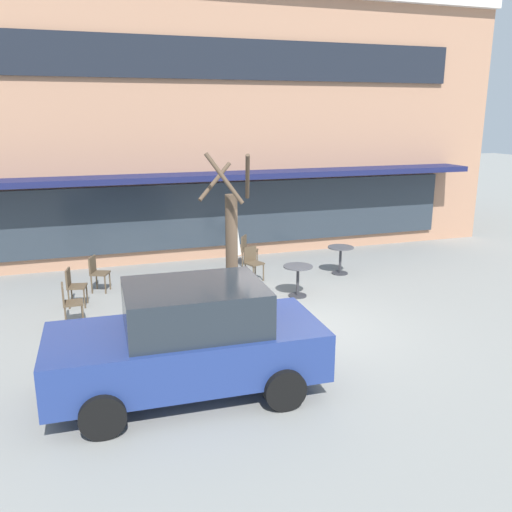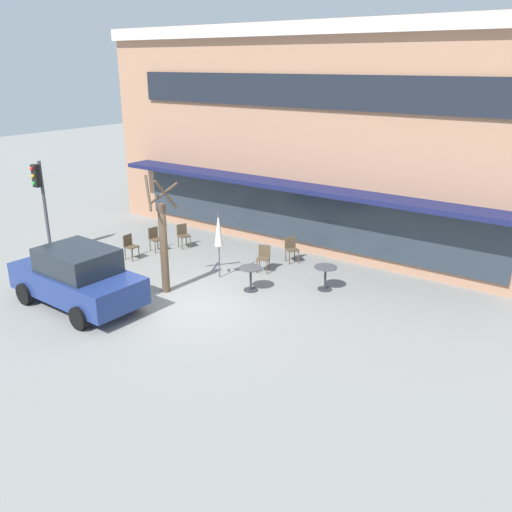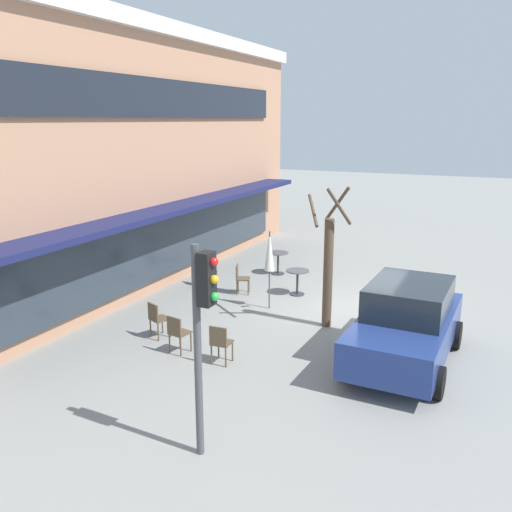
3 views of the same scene
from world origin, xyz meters
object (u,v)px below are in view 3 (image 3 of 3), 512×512
object	(u,v)px
cafe_table_streetside	(297,278)
cafe_chair_4	(157,317)
traffic_light_pole	(202,317)
cafe_table_near_wall	(278,259)
parked_sedan	(406,324)
cafe_chair_3	(178,331)
patio_umbrella_green_folded	(270,252)
cafe_chair_0	(240,277)
street_tree	(328,266)
cafe_chair_1	(220,341)
cafe_chair_2	(207,270)

from	to	relation	value
cafe_table_streetside	cafe_chair_4	world-z (taller)	cafe_chair_4
cafe_chair_4	traffic_light_pole	bearing A→B (deg)	-136.51
cafe_table_near_wall	parked_sedan	bearing A→B (deg)	-135.34
cafe_table_near_wall	cafe_chair_3	world-z (taller)	cafe_chair_3
traffic_light_pole	cafe_chair_3	bearing A→B (deg)	39.13
cafe_chair_3	patio_umbrella_green_folded	bearing A→B (deg)	-10.30
cafe_chair_0	traffic_light_pole	world-z (taller)	traffic_light_pole
cafe_chair_0	street_tree	xyz separation A→B (m)	(-1.45, -3.18, 1.06)
cafe_chair_1	street_tree	size ratio (longest dim) A/B	0.25
cafe_chair_1	cafe_chair_4	bearing A→B (deg)	72.79
cafe_table_streetside	cafe_chair_1	xyz separation A→B (m)	(-5.20, -0.20, 0.01)
cafe_chair_4	patio_umbrella_green_folded	bearing A→B (deg)	-27.37
patio_umbrella_green_folded	traffic_light_pole	distance (m)	6.96
cafe_table_streetside	parked_sedan	xyz separation A→B (m)	(-3.39, -3.76, 0.36)
cafe_chair_2	street_tree	size ratio (longest dim) A/B	0.25
cafe_chair_3	cafe_chair_1	bearing A→B (deg)	-94.61
street_tree	cafe_chair_2	bearing A→B (deg)	69.07
cafe_table_streetside	traffic_light_pole	distance (m)	8.49
cafe_chair_3	parked_sedan	xyz separation A→B (m)	(1.72, -4.70, 0.35)
cafe_chair_3	street_tree	size ratio (longest dim) A/B	0.25
cafe_chair_2	traffic_light_pole	size ratio (longest dim) A/B	0.26
street_tree	patio_umbrella_green_folded	bearing A→B (deg)	71.93
cafe_chair_1	cafe_chair_2	distance (m)	5.75
cafe_table_streetside	cafe_chair_0	size ratio (longest dim) A/B	0.85
cafe_table_near_wall	street_tree	size ratio (longest dim) A/B	0.21
patio_umbrella_green_folded	cafe_chair_4	size ratio (longest dim) A/B	2.47
cafe_chair_1	cafe_table_near_wall	bearing A→B (deg)	12.76
cafe_table_near_wall	traffic_light_pole	bearing A→B (deg)	-163.62
cafe_chair_2	parked_sedan	bearing A→B (deg)	-114.39
cafe_chair_3	street_tree	world-z (taller)	street_tree
street_tree	cafe_table_streetside	bearing A→B (deg)	37.26
cafe_chair_1	cafe_chair_0	bearing A→B (deg)	21.46
cafe_chair_4	parked_sedan	size ratio (longest dim) A/B	0.21
traffic_light_pole	cafe_chair_4	bearing A→B (deg)	43.49
cafe_chair_0	traffic_light_pole	distance (m)	8.35
patio_umbrella_green_folded	cafe_chair_3	distance (m)	3.85
cafe_chair_2	cafe_table_near_wall	bearing A→B (deg)	-34.77
street_tree	parked_sedan	bearing A→B (deg)	-120.94
patio_umbrella_green_folded	street_tree	size ratio (longest dim) A/B	0.61
street_tree	cafe_chair_3	bearing A→B (deg)	140.22
parked_sedan	street_tree	xyz separation A→B (m)	(1.31, 2.18, 0.71)
cafe_table_near_wall	cafe_chair_0	world-z (taller)	cafe_chair_0
patio_umbrella_green_folded	cafe_chair_2	size ratio (longest dim) A/B	2.47
cafe_chair_2	street_tree	distance (m)	4.93
cafe_table_near_wall	cafe_chair_3	bearing A→B (deg)	-176.26
cafe_table_streetside	parked_sedan	size ratio (longest dim) A/B	0.18
cafe_chair_4	cafe_chair_0	bearing A→B (deg)	-4.05
cafe_table_near_wall	patio_umbrella_green_folded	bearing A→B (deg)	-161.37
cafe_table_near_wall	cafe_chair_3	distance (m)	6.95
cafe_table_streetside	cafe_chair_4	bearing A→B (deg)	157.62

